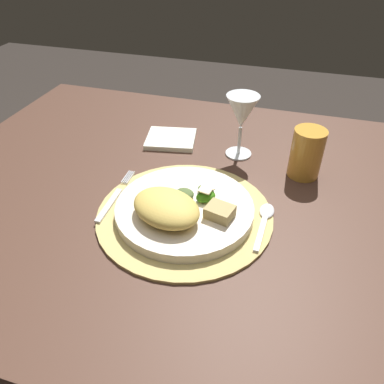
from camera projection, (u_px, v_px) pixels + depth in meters
ground_plane at (183, 365)px, 1.24m from camera, size 6.00×6.00×0.00m
dining_table at (179, 231)px, 0.87m from camera, size 1.13×0.90×0.74m
placemat at (185, 214)px, 0.72m from camera, size 0.34×0.34×0.01m
dinner_plate at (185, 209)px, 0.72m from camera, size 0.26×0.26×0.02m
pasta_serving at (166, 208)px, 0.67m from camera, size 0.16×0.14×0.04m
salad_greens at (200, 194)px, 0.72m from camera, size 0.09×0.07×0.03m
bread_piece at (220, 212)px, 0.68m from camera, size 0.06×0.05×0.02m
fork at (114, 197)px, 0.76m from camera, size 0.02×0.17×0.00m
spoon at (265, 218)px, 0.71m from camera, size 0.03×0.14×0.01m
napkin at (171, 139)px, 0.95m from camera, size 0.14×0.13×0.01m
wine_glass at (242, 114)px, 0.84m from camera, size 0.08×0.08×0.15m
amber_tumbler at (307, 153)px, 0.80m from camera, size 0.07×0.07×0.11m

